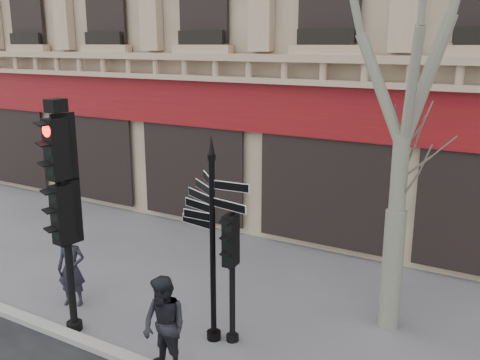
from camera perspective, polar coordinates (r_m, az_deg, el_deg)
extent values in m
plane|color=#55555A|center=(10.14, -2.55, -16.46)|extent=(80.00, 80.00, 0.00)
cube|color=maroon|center=(13.15, 9.09, 7.23)|extent=(28.00, 0.25, 1.30)
cube|color=tan|center=(12.86, 8.87, 11.42)|extent=(28.00, 0.35, 0.74)
cylinder|color=black|center=(9.37, -2.92, -7.81)|extent=(0.10, 0.10, 3.32)
cylinder|color=black|center=(10.08, -2.80, -16.19)|extent=(0.26, 0.26, 0.15)
cone|color=black|center=(8.83, -3.08, 3.79)|extent=(0.11, 0.11, 0.33)
cylinder|color=black|center=(10.04, -18.03, -5.08)|extent=(0.14, 0.14, 3.94)
cylinder|color=black|center=(10.80, -17.23, -14.61)|extent=(0.29, 0.29, 0.16)
cube|color=black|center=(9.95, -18.17, -3.39)|extent=(0.51, 0.38, 1.07)
cube|color=black|center=(9.67, -18.70, 3.18)|extent=(0.51, 0.38, 1.07)
sphere|color=#FF0C05|center=(9.62, -18.83, 4.86)|extent=(0.23, 0.23, 0.23)
cube|color=black|center=(9.56, -19.05, 7.52)|extent=(0.28, 0.34, 0.23)
cylinder|color=black|center=(9.50, -0.83, -10.56)|extent=(0.11, 0.11, 2.38)
cylinder|color=black|center=(10.02, -0.81, -16.40)|extent=(0.25, 0.25, 0.13)
cube|color=black|center=(9.21, -0.85, -6.38)|extent=(0.43, 0.33, 0.91)
cylinder|color=gray|center=(10.34, 15.91, -9.23)|extent=(0.38, 0.38, 2.30)
cylinder|color=gray|center=(9.79, 16.62, 0.37)|extent=(0.29, 0.29, 1.46)
imported|color=black|center=(11.45, -17.54, -8.99)|extent=(0.68, 0.59, 1.57)
imported|color=black|center=(8.89, -8.07, -15.21)|extent=(0.90, 0.76, 1.66)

